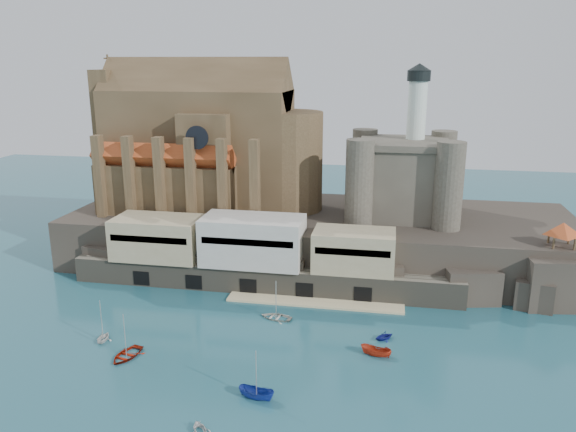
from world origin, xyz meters
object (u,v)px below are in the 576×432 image
(castle_keep, at_px, (403,174))
(boat_2, at_px, (257,398))
(pavilion, at_px, (563,231))
(boat_0, at_px, (127,357))
(church, at_px, (207,149))

(castle_keep, bearing_deg, boat_2, -108.31)
(pavilion, height_order, boat_0, pavilion)
(boat_0, xyz_separation_m, boat_2, (20.14, -6.36, 0.00))
(castle_keep, distance_m, boat_0, 61.73)
(boat_0, bearing_deg, church, 106.26)
(castle_keep, bearing_deg, pavilion, -30.18)
(church, height_order, pavilion, church)
(pavilion, distance_m, boat_0, 71.39)
(castle_keep, relative_size, pavilion, 4.58)
(boat_0, bearing_deg, pavilion, 38.49)
(castle_keep, height_order, pavilion, castle_keep)
(church, bearing_deg, pavilion, -13.48)
(church, height_order, boat_2, church)
(pavilion, bearing_deg, boat_0, -154.23)
(pavilion, distance_m, boat_2, 58.17)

